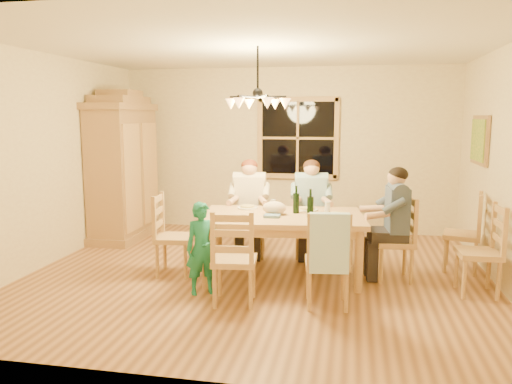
% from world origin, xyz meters
% --- Properties ---
extents(floor, '(5.50, 5.50, 0.00)m').
position_xyz_m(floor, '(0.00, 0.00, 0.00)').
color(floor, brown).
rests_on(floor, ground).
extents(ceiling, '(5.50, 5.00, 0.02)m').
position_xyz_m(ceiling, '(0.00, 0.00, 2.70)').
color(ceiling, white).
rests_on(ceiling, wall_back).
extents(wall_back, '(5.50, 0.02, 2.70)m').
position_xyz_m(wall_back, '(0.00, 2.50, 1.35)').
color(wall_back, beige).
rests_on(wall_back, floor).
extents(wall_left, '(0.02, 5.00, 2.70)m').
position_xyz_m(wall_left, '(-2.75, 0.00, 1.35)').
color(wall_left, beige).
rests_on(wall_left, floor).
extents(wall_right, '(0.02, 5.00, 2.70)m').
position_xyz_m(wall_right, '(2.75, 0.00, 1.35)').
color(wall_right, beige).
rests_on(wall_right, floor).
extents(window, '(1.30, 0.06, 1.30)m').
position_xyz_m(window, '(0.20, 2.47, 1.55)').
color(window, black).
rests_on(window, wall_back).
extents(painting, '(0.06, 0.78, 0.64)m').
position_xyz_m(painting, '(2.71, 1.20, 1.60)').
color(painting, olive).
rests_on(painting, wall_right).
extents(chandelier, '(0.77, 0.68, 0.71)m').
position_xyz_m(chandelier, '(-0.00, 0.00, 2.08)').
color(chandelier, black).
rests_on(chandelier, ceiling).
extents(armoire, '(0.66, 1.40, 2.30)m').
position_xyz_m(armoire, '(-2.42, 1.47, 1.06)').
color(armoire, olive).
rests_on(armoire, floor).
extents(dining_table, '(2.00, 1.36, 0.76)m').
position_xyz_m(dining_table, '(0.30, -0.02, 0.66)').
color(dining_table, tan).
rests_on(dining_table, floor).
extents(chair_far_left, '(0.49, 0.47, 0.99)m').
position_xyz_m(chair_far_left, '(-0.27, 0.80, 0.30)').
color(chair_far_left, tan).
rests_on(chair_far_left, floor).
extents(chair_far_right, '(0.49, 0.47, 0.99)m').
position_xyz_m(chair_far_right, '(0.56, 0.90, 0.30)').
color(chair_far_right, tan).
rests_on(chair_far_right, floor).
extents(chair_near_left, '(0.49, 0.47, 0.99)m').
position_xyz_m(chair_near_left, '(-0.06, -0.96, 0.30)').
color(chair_near_left, tan).
rests_on(chair_near_left, floor).
extents(chair_near_right, '(0.49, 0.47, 0.99)m').
position_xyz_m(chair_near_right, '(0.88, -0.85, 0.30)').
color(chair_near_right, tan).
rests_on(chair_near_right, floor).
extents(chair_end_left, '(0.47, 0.49, 0.99)m').
position_xyz_m(chair_end_left, '(-0.99, -0.18, 0.30)').
color(chair_end_left, tan).
rests_on(chair_end_left, floor).
extents(chair_end_right, '(0.47, 0.49, 0.99)m').
position_xyz_m(chair_end_right, '(1.60, 0.13, 0.30)').
color(chair_end_right, tan).
rests_on(chair_end_right, floor).
extents(adult_woman, '(0.43, 0.46, 0.87)m').
position_xyz_m(adult_woman, '(-0.27, 0.80, 0.84)').
color(adult_woman, beige).
rests_on(adult_woman, floor).
extents(adult_plaid_man, '(0.43, 0.46, 0.87)m').
position_xyz_m(adult_plaid_man, '(0.56, 0.90, 0.84)').
color(adult_plaid_man, '#2E6380').
rests_on(adult_plaid_man, floor).
extents(adult_slate_man, '(0.46, 0.43, 0.87)m').
position_xyz_m(adult_slate_man, '(1.60, 0.13, 0.84)').
color(adult_slate_man, '#414D68').
rests_on(adult_slate_man, floor).
extents(towel, '(0.39, 0.14, 0.58)m').
position_xyz_m(towel, '(0.90, -1.04, 0.70)').
color(towel, '#B0D5EF').
rests_on(towel, chair_near_right).
extents(wine_bottle_a, '(0.08, 0.08, 0.33)m').
position_xyz_m(wine_bottle_a, '(0.45, 0.10, 0.93)').
color(wine_bottle_a, black).
rests_on(wine_bottle_a, dining_table).
extents(wine_bottle_b, '(0.08, 0.08, 0.33)m').
position_xyz_m(wine_bottle_b, '(0.64, -0.12, 0.93)').
color(wine_bottle_b, black).
rests_on(wine_bottle_b, dining_table).
extents(plate_woman, '(0.26, 0.26, 0.02)m').
position_xyz_m(plate_woman, '(-0.18, 0.28, 0.77)').
color(plate_woman, white).
rests_on(plate_woman, dining_table).
extents(plate_plaid, '(0.26, 0.26, 0.02)m').
position_xyz_m(plate_plaid, '(0.56, 0.29, 0.77)').
color(plate_plaid, white).
rests_on(plate_plaid, dining_table).
extents(plate_slate, '(0.26, 0.26, 0.02)m').
position_xyz_m(plate_slate, '(0.96, 0.03, 0.77)').
color(plate_slate, white).
rests_on(plate_slate, dining_table).
extents(wine_glass_a, '(0.06, 0.06, 0.14)m').
position_xyz_m(wine_glass_a, '(0.15, 0.19, 0.83)').
color(wine_glass_a, silver).
rests_on(wine_glass_a, dining_table).
extents(wine_glass_b, '(0.06, 0.06, 0.14)m').
position_xyz_m(wine_glass_b, '(0.82, 0.15, 0.83)').
color(wine_glass_b, silver).
rests_on(wine_glass_b, dining_table).
extents(cap, '(0.20, 0.20, 0.11)m').
position_xyz_m(cap, '(0.92, -0.29, 0.82)').
color(cap, beige).
rests_on(cap, dining_table).
extents(napkin, '(0.20, 0.16, 0.03)m').
position_xyz_m(napkin, '(0.21, -0.20, 0.78)').
color(napkin, slate).
rests_on(napkin, dining_table).
extents(cloth_bundle, '(0.28, 0.22, 0.15)m').
position_xyz_m(cloth_bundle, '(0.20, -0.03, 0.84)').
color(cloth_bundle, tan).
rests_on(cloth_bundle, dining_table).
extents(child, '(0.44, 0.39, 1.01)m').
position_xyz_m(child, '(-0.46, -0.75, 0.50)').
color(child, '#1B7A62').
rests_on(child, floor).
extents(chair_spare_front, '(0.43, 0.45, 0.99)m').
position_xyz_m(chair_spare_front, '(2.45, -0.20, 0.30)').
color(chair_spare_front, tan).
rests_on(chair_spare_front, floor).
extents(chair_spare_back, '(0.51, 0.52, 0.99)m').
position_xyz_m(chair_spare_back, '(2.45, 0.65, 0.30)').
color(chair_spare_back, tan).
rests_on(chair_spare_back, floor).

